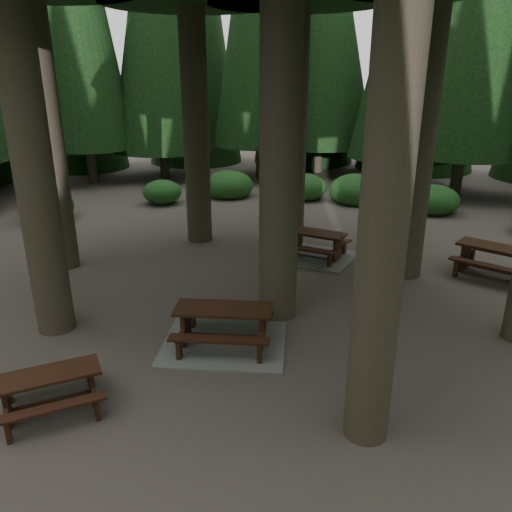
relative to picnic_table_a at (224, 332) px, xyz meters
The scene contains 6 objects.
ground 1.73m from the picnic_table_a, 111.71° to the left, with size 80.00×80.00×0.00m, color #524A43.
picnic_table_a is the anchor object (origin of this frame).
picnic_table_c 5.69m from the picnic_table_a, 99.01° to the left, with size 2.50×2.13×0.80m.
picnic_table_d 7.96m from the picnic_table_a, 61.05° to the left, with size 2.12×1.79×0.84m.
picnic_table_e 3.38m from the picnic_table_a, 108.31° to the right, with size 1.92×2.02×0.69m.
shrub_ring 2.34m from the picnic_table_a, 88.21° to the left, with size 23.86×24.64×1.49m.
Camera 1 is at (6.06, -8.60, 5.11)m, focal length 35.00 mm.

